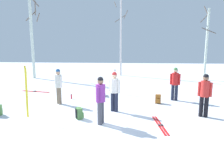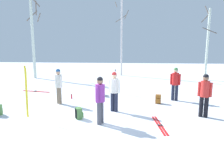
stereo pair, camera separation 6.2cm
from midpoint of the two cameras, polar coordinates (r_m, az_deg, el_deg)
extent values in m
plane|color=white|center=(8.00, -2.03, -9.85)|extent=(60.00, 60.00, 0.00)
cylinder|color=#72604C|center=(10.35, -13.98, -3.19)|extent=(0.16, 0.16, 0.82)
cylinder|color=#72604C|center=(10.51, -14.36, -3.00)|extent=(0.16, 0.16, 0.82)
cylinder|color=silver|center=(10.30, -14.34, 0.81)|extent=(0.34, 0.34, 0.62)
sphere|color=tan|center=(10.24, -14.44, 3.13)|extent=(0.22, 0.22, 0.22)
sphere|color=#265999|center=(10.23, -14.45, 3.47)|extent=(0.21, 0.21, 0.21)
cylinder|color=silver|center=(10.11, -13.89, 0.55)|extent=(0.10, 0.10, 0.56)
cylinder|color=silver|center=(10.49, -14.76, 0.85)|extent=(0.10, 0.10, 0.56)
cylinder|color=black|center=(8.99, 24.64, -5.80)|extent=(0.16, 0.16, 0.82)
cylinder|color=black|center=(8.98, 23.49, -5.72)|extent=(0.16, 0.16, 0.82)
cylinder|color=red|center=(8.83, 24.39, -1.25)|extent=(0.34, 0.34, 0.62)
sphere|color=#997051|center=(8.76, 24.58, 1.45)|extent=(0.22, 0.22, 0.22)
sphere|color=black|center=(8.75, 24.61, 1.84)|extent=(0.21, 0.21, 0.21)
cylinder|color=red|center=(8.84, 25.74, -1.47)|extent=(0.10, 0.10, 0.56)
cylinder|color=red|center=(8.83, 23.02, -1.28)|extent=(0.10, 0.10, 0.56)
cylinder|color=#4C4C56|center=(7.59, -2.69, -7.69)|extent=(0.16, 0.16, 0.82)
cylinder|color=#4C4C56|center=(7.43, -3.31, -8.07)|extent=(0.16, 0.16, 0.82)
cylinder|color=purple|center=(7.32, -3.05, -2.50)|extent=(0.34, 0.34, 0.62)
sphere|color=#997051|center=(7.24, -3.08, 0.74)|extent=(0.22, 0.22, 0.22)
sphere|color=black|center=(7.23, -3.09, 1.21)|extent=(0.21, 0.21, 0.21)
cylinder|color=purple|center=(7.51, -2.33, -2.34)|extent=(0.10, 0.10, 0.56)
cylinder|color=purple|center=(7.14, -3.81, -2.99)|extent=(0.10, 0.10, 0.56)
cylinder|color=#1E2338|center=(8.87, 1.32, -5.06)|extent=(0.16, 0.16, 0.82)
cylinder|color=#1E2338|center=(8.96, 0.31, -4.92)|extent=(0.16, 0.16, 0.82)
cylinder|color=silver|center=(8.76, 0.82, -0.43)|extent=(0.34, 0.34, 0.62)
sphere|color=beige|center=(8.69, 0.83, 2.29)|extent=(0.22, 0.22, 0.22)
sphere|color=#B22626|center=(8.68, 0.83, 2.69)|extent=(0.21, 0.21, 0.21)
cylinder|color=silver|center=(8.66, 2.04, -0.69)|extent=(0.10, 0.10, 0.56)
cylinder|color=silver|center=(8.86, -0.36, -0.44)|extent=(0.10, 0.10, 0.56)
cylinder|color=#1E2338|center=(11.26, 16.54, -2.26)|extent=(0.16, 0.16, 0.82)
cylinder|color=#1E2338|center=(11.24, 17.45, -2.32)|extent=(0.16, 0.16, 0.82)
cylinder|color=red|center=(11.12, 17.18, 1.34)|extent=(0.34, 0.34, 0.62)
sphere|color=beige|center=(11.07, 17.29, 3.49)|extent=(0.22, 0.22, 0.22)
sphere|color=#4C8C4C|center=(11.07, 17.31, 3.80)|extent=(0.21, 0.21, 0.21)
cylinder|color=red|center=(11.15, 16.10, 1.31)|extent=(0.10, 0.10, 0.56)
cylinder|color=red|center=(11.11, 18.25, 1.16)|extent=(0.10, 0.10, 0.56)
ellipsoid|color=black|center=(11.92, -3.30, -1.20)|extent=(0.38, 0.64, 0.26)
sphere|color=black|center=(12.23, -3.52, -0.60)|extent=(0.18, 0.18, 0.18)
ellipsoid|color=black|center=(12.30, -3.56, -0.64)|extent=(0.09, 0.11, 0.06)
cylinder|color=black|center=(11.56, -3.06, -1.14)|extent=(0.09, 0.19, 0.17)
cylinder|color=black|center=(12.15, -3.77, -2.29)|extent=(0.07, 0.07, 0.28)
cylinder|color=black|center=(12.17, -3.05, -2.26)|extent=(0.07, 0.07, 0.28)
cylinder|color=black|center=(11.77, -3.52, -2.68)|extent=(0.07, 0.07, 0.28)
cylinder|color=black|center=(11.79, -2.78, -2.65)|extent=(0.07, 0.07, 0.28)
cube|color=yellow|center=(8.71, -22.36, -2.30)|extent=(0.13, 0.09, 1.95)
cube|color=yellow|center=(8.57, -22.80, 4.34)|extent=(0.06, 0.05, 0.10)
cube|color=yellow|center=(8.66, -22.16, -2.36)|extent=(0.13, 0.09, 1.95)
cube|color=yellow|center=(8.51, -22.61, 4.33)|extent=(0.06, 0.05, 0.10)
cube|color=red|center=(13.88, -19.93, -1.89)|extent=(1.91, 0.41, 0.02)
cube|color=#333338|center=(13.90, -20.10, -1.78)|extent=(0.13, 0.08, 0.03)
cube|color=red|center=(13.80, -20.16, -1.97)|extent=(1.91, 0.41, 0.02)
cube|color=#333338|center=(13.82, -20.34, -1.86)|extent=(0.13, 0.08, 0.03)
cube|color=red|center=(7.65, 12.78, -10.96)|extent=(0.28, 1.82, 0.02)
cube|color=#333338|center=(7.60, 12.88, -10.93)|extent=(0.08, 0.13, 0.03)
cube|color=red|center=(7.68, 13.52, -10.92)|extent=(0.28, 1.82, 0.02)
cube|color=#333338|center=(7.62, 13.63, -10.89)|extent=(0.08, 0.13, 0.03)
cylinder|color=#B2B2BC|center=(12.46, 1.06, 0.53)|extent=(0.02, 0.10, 1.34)
cylinder|color=black|center=(12.37, 1.07, 3.83)|extent=(0.04, 0.04, 0.10)
cylinder|color=black|center=(12.57, 1.05, -2.18)|extent=(0.07, 0.07, 0.01)
cylinder|color=#B2B2BC|center=(12.34, 1.02, 0.43)|extent=(0.02, 0.10, 1.34)
cylinder|color=black|center=(12.24, 1.03, 3.77)|extent=(0.04, 0.04, 0.10)
cylinder|color=black|center=(12.45, 1.01, -2.30)|extent=(0.07, 0.07, 0.01)
cube|color=#4C7F3F|center=(9.75, -28.24, -6.46)|extent=(0.20, 0.06, 0.20)
cube|color=#99591E|center=(10.48, 12.74, -4.05)|extent=(0.29, 0.24, 0.44)
cube|color=#99591E|center=(10.37, 12.69, -4.57)|extent=(0.20, 0.09, 0.20)
cube|color=black|center=(10.59, 12.38, -3.88)|extent=(0.04, 0.03, 0.37)
cube|color=black|center=(10.59, 13.15, -3.92)|extent=(0.04, 0.03, 0.37)
cube|color=#4C7F3F|center=(8.14, -8.90, -7.97)|extent=(0.31, 0.33, 0.44)
cube|color=#4C7F3F|center=(8.20, -8.01, -8.30)|extent=(0.15, 0.20, 0.20)
cube|color=black|center=(8.05, -9.53, -8.20)|extent=(0.04, 0.04, 0.37)
cube|color=black|center=(8.18, -9.83, -7.92)|extent=(0.04, 0.04, 0.37)
cylinder|color=red|center=(11.37, -10.91, -3.42)|extent=(0.08, 0.08, 0.23)
cylinder|color=black|center=(11.34, -10.93, -2.79)|extent=(0.05, 0.05, 0.02)
cylinder|color=silver|center=(19.92, -20.84, 11.36)|extent=(0.24, 0.24, 6.85)
cylinder|color=brown|center=(19.98, -20.13, 20.36)|extent=(0.26, 1.08, 0.57)
cylinder|color=brown|center=(20.20, -19.37, 16.83)|extent=(0.81, 1.09, 0.62)
cylinder|color=brown|center=(20.56, -21.09, 17.09)|extent=(0.94, 0.42, 0.96)
cylinder|color=brown|center=(20.21, -20.07, 19.00)|extent=(0.49, 0.84, 1.10)
cylinder|color=silver|center=(20.56, 2.74, 12.41)|extent=(0.17, 0.17, 7.21)
cylinder|color=brown|center=(20.84, 1.20, 21.05)|extent=(0.31, 1.13, 0.72)
cylinder|color=brown|center=(20.94, 4.10, 18.48)|extent=(0.45, 0.94, 0.72)
cylinder|color=brown|center=(21.24, 2.53, 17.50)|extent=(1.06, 0.29, 0.72)
cylinder|color=silver|center=(19.22, 24.82, 9.69)|extent=(0.19, 0.19, 5.86)
cylinder|color=brown|center=(18.74, 25.35, 13.15)|extent=(1.10, 0.26, 0.53)
cylinder|color=brown|center=(19.32, 24.70, 18.03)|extent=(0.18, 0.61, 0.71)
cylinder|color=brown|center=(19.66, 24.41, 16.22)|extent=(0.79, 0.46, 0.77)
camera|label=1|loc=(0.03, -89.82, 0.03)|focal=33.25mm
camera|label=2|loc=(0.03, 90.18, -0.03)|focal=33.25mm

